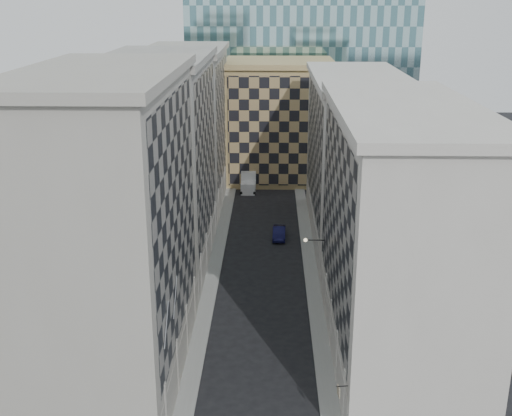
# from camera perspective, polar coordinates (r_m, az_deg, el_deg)

# --- Properties ---
(sidewalk_west) EXTENTS (1.50, 100.00, 0.15)m
(sidewalk_west) POSITION_cam_1_polar(r_m,az_deg,el_deg) (69.46, -3.79, -5.70)
(sidewalk_west) COLOR gray
(sidewalk_west) RESTS_ON ground
(sidewalk_east) EXTENTS (1.50, 100.00, 0.15)m
(sidewalk_east) POSITION_cam_1_polar(r_m,az_deg,el_deg) (69.33, 4.93, -5.77)
(sidewalk_east) COLOR gray
(sidewalk_east) RESTS_ON ground
(bldg_left_a) EXTENTS (10.80, 22.80, 23.70)m
(bldg_left_a) POSITION_cam_1_polar(r_m,az_deg,el_deg) (48.57, -12.69, -2.05)
(bldg_left_a) COLOR #9D988D
(bldg_left_a) RESTS_ON ground
(bldg_left_b) EXTENTS (10.80, 22.80, 22.70)m
(bldg_left_b) POSITION_cam_1_polar(r_m,az_deg,el_deg) (69.28, -8.43, 3.95)
(bldg_left_b) COLOR gray
(bldg_left_b) RESTS_ON ground
(bldg_left_c) EXTENTS (10.80, 22.80, 21.70)m
(bldg_left_c) POSITION_cam_1_polar(r_m,az_deg,el_deg) (90.60, -6.12, 7.15)
(bldg_left_c) COLOR #9D988D
(bldg_left_c) RESTS_ON ground
(bldg_right_a) EXTENTS (10.80, 26.80, 20.70)m
(bldg_right_a) POSITION_cam_1_polar(r_m,az_deg,el_deg) (52.37, 12.34, -2.25)
(bldg_right_a) COLOR beige
(bldg_right_a) RESTS_ON ground
(bldg_right_b) EXTENTS (10.80, 28.80, 19.70)m
(bldg_right_b) POSITION_cam_1_polar(r_m,az_deg,el_deg) (78.01, 8.77, 4.45)
(bldg_right_b) COLOR beige
(bldg_right_b) RESTS_ON ground
(tan_block) EXTENTS (16.80, 14.80, 18.80)m
(tan_block) POSITION_cam_1_polar(r_m,az_deg,el_deg) (102.77, 2.03, 7.80)
(tan_block) COLOR tan
(tan_block) RESTS_ON ground
(church_tower) EXTENTS (7.20, 7.20, 51.50)m
(church_tower) POSITION_cam_1_polar(r_m,az_deg,el_deg) (115.10, 1.02, 17.73)
(church_tower) COLOR #2F2925
(church_tower) RESTS_ON ground
(flagpoles_left) EXTENTS (0.10, 6.33, 2.33)m
(flagpoles_left) POSITION_cam_1_polar(r_m,az_deg,el_deg) (44.65, -7.57, -9.00)
(flagpoles_left) COLOR gray
(flagpoles_left) RESTS_ON ground
(bracket_lamp) EXTENTS (1.98, 0.36, 0.36)m
(bracket_lamp) POSITION_cam_1_polar(r_m,az_deg,el_deg) (61.38, 4.59, -2.86)
(bracket_lamp) COLOR black
(bracket_lamp) RESTS_ON ground
(box_truck) EXTENTS (2.28, 5.48, 2.99)m
(box_truck) POSITION_cam_1_polar(r_m,az_deg,el_deg) (97.72, -0.66, 2.34)
(box_truck) COLOR silver
(box_truck) RESTS_ON ground
(dark_car) EXTENTS (1.66, 4.44, 1.45)m
(dark_car) POSITION_cam_1_polar(r_m,az_deg,el_deg) (78.54, 2.07, -2.22)
(dark_car) COLOR #10103B
(dark_car) RESTS_ON ground
(shop_sign) EXTENTS (0.78, 0.68, 0.76)m
(shop_sign) POSITION_cam_1_polar(r_m,az_deg,el_deg) (43.94, 7.38, -15.81)
(shop_sign) COLOR black
(shop_sign) RESTS_ON ground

